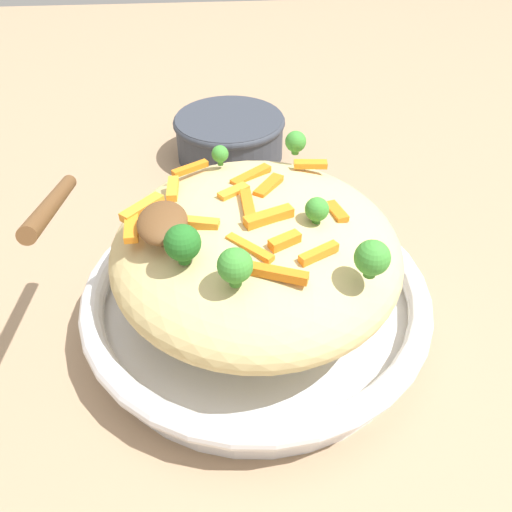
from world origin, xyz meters
TOP-DOWN VIEW (x-y plane):
  - ground_plane at (0.00, 0.00)m, footprint 2.40×2.40m
  - serving_bowl at (0.00, 0.00)m, footprint 0.33×0.33m
  - pasta_mound at (0.00, 0.00)m, footprint 0.27×0.26m
  - carrot_piece_0 at (-0.04, -0.07)m, footprint 0.03×0.01m
  - carrot_piece_1 at (0.05, 0.02)m, footprint 0.02×0.03m
  - carrot_piece_2 at (-0.01, -0.10)m, footprint 0.04×0.04m
  - carrot_piece_3 at (0.02, 0.01)m, footprint 0.03×0.04m
  - carrot_piece_4 at (0.05, -0.01)m, footprint 0.04×0.04m
  - carrot_piece_5 at (-0.02, -0.02)m, footprint 0.02×0.03m
  - carrot_piece_6 at (0.06, 0.04)m, footprint 0.02×0.03m
  - carrot_piece_7 at (-0.03, 0.01)m, footprint 0.04×0.03m
  - carrot_piece_8 at (0.02, -0.05)m, footprint 0.02×0.04m
  - carrot_piece_9 at (-0.07, 0.06)m, footprint 0.01×0.03m
  - carrot_piece_10 at (-0.05, -0.00)m, footprint 0.04×0.04m
  - carrot_piece_11 at (-0.08, -0.06)m, footprint 0.03×0.04m
  - carrot_piece_12 at (0.08, 0.01)m, footprint 0.02×0.04m
  - carrot_piece_13 at (0.01, 0.07)m, footprint 0.03×0.02m
  - carrot_piece_14 at (-0.00, -0.01)m, footprint 0.04×0.01m
  - carrot_piece_15 at (0.01, -0.10)m, footprint 0.04×0.01m
  - broccoli_floret_0 at (-0.09, -0.03)m, footprint 0.02×0.02m
  - broccoli_floret_1 at (-0.10, 0.05)m, footprint 0.02×0.02m
  - broccoli_floret_2 at (0.02, 0.05)m, footprint 0.02×0.02m
  - broccoli_floret_3 at (0.06, -0.06)m, footprint 0.03×0.03m
  - broccoli_floret_4 at (0.08, 0.08)m, footprint 0.03×0.03m
  - broccoli_floret_5 at (0.08, -0.02)m, footprint 0.03×0.03m
  - serving_spoon at (0.02, -0.10)m, footprint 0.16×0.11m
  - companion_bowl at (-0.33, -0.01)m, footprint 0.16×0.16m

SIDE VIEW (x-z plane):
  - ground_plane at x=0.00m, z-range 0.00..0.00m
  - serving_bowl at x=0.00m, z-range 0.00..0.05m
  - companion_bowl at x=-0.33m, z-range 0.00..0.07m
  - pasta_mound at x=0.00m, z-range 0.04..0.13m
  - carrot_piece_13 at x=0.01m, z-range 0.13..0.13m
  - carrot_piece_11 at x=-0.08m, z-range 0.13..0.13m
  - carrot_piece_9 at x=-0.07m, z-range 0.13..0.13m
  - carrot_piece_15 at x=0.01m, z-range 0.13..0.13m
  - carrot_piece_0 at x=-0.04m, z-range 0.13..0.13m
  - carrot_piece_6 at x=0.06m, z-range 0.13..0.13m
  - carrot_piece_12 at x=0.08m, z-range 0.13..0.13m
  - carrot_piece_2 at x=-0.01m, z-range 0.13..0.13m
  - carrot_piece_4 at x=0.05m, z-range 0.13..0.13m
  - carrot_piece_10 at x=-0.05m, z-range 0.13..0.13m
  - carrot_piece_8 at x=0.02m, z-range 0.13..0.14m
  - carrot_piece_1 at x=0.05m, z-range 0.13..0.14m
  - carrot_piece_5 at x=-0.02m, z-range 0.13..0.14m
  - carrot_piece_7 at x=-0.03m, z-range 0.13..0.14m
  - carrot_piece_14 at x=0.00m, z-range 0.13..0.14m
  - carrot_piece_3 at x=0.02m, z-range 0.13..0.14m
  - broccoli_floret_0 at x=-0.09m, z-range 0.13..0.15m
  - broccoli_floret_1 at x=-0.10m, z-range 0.13..0.15m
  - broccoli_floret_2 at x=0.02m, z-range 0.13..0.15m
  - broccoli_floret_4 at x=0.08m, z-range 0.13..0.16m
  - broccoli_floret_5 at x=0.08m, z-range 0.13..0.16m
  - broccoli_floret_3 at x=0.06m, z-range 0.13..0.16m
  - serving_spoon at x=0.02m, z-range 0.11..0.18m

